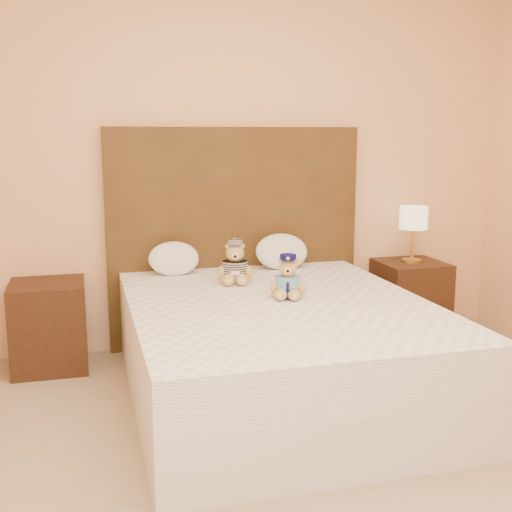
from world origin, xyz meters
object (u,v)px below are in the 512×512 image
at_px(bed, 278,349).
at_px(teddy_prisoner, 235,263).
at_px(pillow_left, 174,257).
at_px(nightstand_left, 49,326).
at_px(lamp, 413,221).
at_px(nightstand_right, 410,299).
at_px(pillow_right, 282,250).
at_px(teddy_police, 288,276).

distance_m(bed, teddy_prisoner, 0.64).
height_order(bed, teddy_prisoner, teddy_prisoner).
distance_m(bed, pillow_left, 1.02).
distance_m(nightstand_left, teddy_prisoner, 1.23).
bearing_deg(nightstand_left, bed, -32.62).
distance_m(lamp, teddy_prisoner, 1.42).
xyz_separation_m(nightstand_left, nightstand_right, (2.50, 0.00, 0.00)).
bearing_deg(lamp, pillow_right, 178.23).
bearing_deg(lamp, bed, -147.38).
distance_m(nightstand_right, lamp, 0.57).
xyz_separation_m(nightstand_right, pillow_left, (-1.71, 0.03, 0.39)).
distance_m(nightstand_right, pillow_right, 1.05).
xyz_separation_m(bed, nightstand_left, (-1.25, 0.80, -0.00)).
xyz_separation_m(teddy_prisoner, pillow_right, (0.41, 0.34, 0.00)).
height_order(bed, lamp, lamp).
distance_m(nightstand_right, pillow_left, 1.75).
xyz_separation_m(lamp, teddy_prisoner, (-1.38, -0.31, -0.17)).
bearing_deg(teddy_police, lamp, 51.16).
height_order(nightstand_left, teddy_prisoner, teddy_prisoner).
distance_m(teddy_police, pillow_left, 0.94).
bearing_deg(teddy_prisoner, nightstand_right, 25.46).
relative_size(nightstand_right, pillow_right, 1.51).
bearing_deg(teddy_police, teddy_prisoner, 133.88).
bearing_deg(teddy_police, nightstand_left, 169.55).
height_order(bed, pillow_left, pillow_left).
height_order(teddy_police, teddy_prisoner, teddy_prisoner).
bearing_deg(nightstand_left, pillow_right, 1.12).
bearing_deg(bed, nightstand_right, 32.62).
relative_size(nightstand_left, nightstand_right, 1.00).
bearing_deg(bed, pillow_left, 118.74).
height_order(pillow_left, pillow_right, pillow_right).
xyz_separation_m(bed, pillow_right, (0.28, 0.83, 0.40)).
relative_size(bed, pillow_left, 6.07).
xyz_separation_m(pillow_left, pillow_right, (0.74, 0.00, 0.01)).
xyz_separation_m(teddy_prisoner, pillow_left, (-0.33, 0.34, -0.01)).
bearing_deg(teddy_prisoner, nightstand_left, 176.97).
relative_size(pillow_left, pillow_right, 0.90).
bearing_deg(bed, teddy_police, 38.06).
relative_size(bed, nightstand_right, 3.64).
xyz_separation_m(bed, pillow_left, (-0.46, 0.83, 0.39)).
relative_size(bed, teddy_prisoner, 7.81).
bearing_deg(pillow_left, bed, -61.26).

